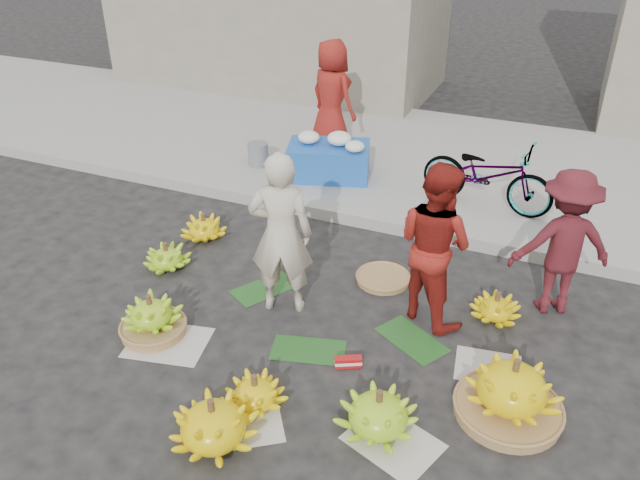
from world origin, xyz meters
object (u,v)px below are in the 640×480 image
at_px(vendor_cream, 281,234).
at_px(flower_table, 329,158).
at_px(banana_bunch_0, 152,318).
at_px(bicycle, 488,174).
at_px(banana_bunch_4, 511,391).

relative_size(vendor_cream, flower_table, 1.32).
height_order(banana_bunch_0, bicycle, bicycle).
relative_size(flower_table, bicycle, 0.75).
xyz_separation_m(vendor_cream, flower_table, (-0.67, 2.77, -0.43)).
distance_m(banana_bunch_4, flower_table, 4.43).
bearing_deg(banana_bunch_0, vendor_cream, 42.83).
relative_size(banana_bunch_0, banana_bunch_4, 0.72).
bearing_deg(flower_table, banana_bunch_4, -66.37).
bearing_deg(bicycle, banana_bunch_0, 155.26).
height_order(banana_bunch_4, flower_table, flower_table).
xyz_separation_m(banana_bunch_4, flower_table, (-2.89, 3.35, 0.14)).
height_order(flower_table, bicycle, bicycle).
distance_m(banana_bunch_0, banana_bunch_4, 3.14).
distance_m(banana_bunch_4, bicycle, 3.39).
bearing_deg(bicycle, vendor_cream, 160.83).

